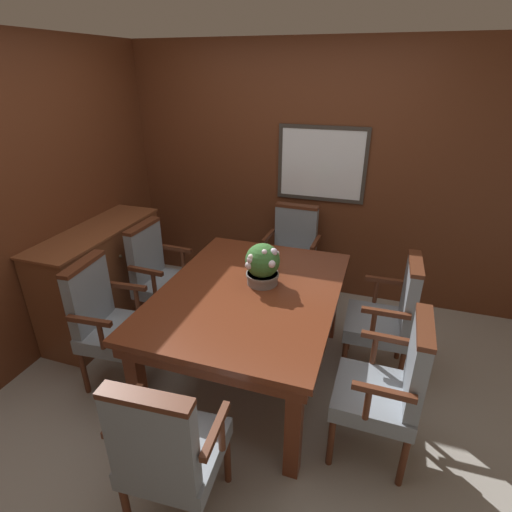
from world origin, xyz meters
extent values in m
plane|color=#A39E93|center=(0.00, 0.00, 0.00)|extent=(14.00, 14.00, 0.00)
cube|color=#5B2D19|center=(0.00, 1.74, 1.23)|extent=(7.20, 0.06, 2.45)
cube|color=white|center=(0.28, 1.70, 1.36)|extent=(0.78, 0.01, 0.64)
cube|color=#38332D|center=(0.28, 1.69, 1.70)|extent=(0.85, 0.02, 0.04)
cube|color=#38332D|center=(0.28, 1.69, 1.02)|extent=(0.85, 0.02, 0.04)
cube|color=#38332D|center=(-0.12, 1.69, 1.36)|extent=(0.04, 0.02, 0.64)
cube|color=#38332D|center=(0.69, 1.69, 1.36)|extent=(0.03, 0.02, 0.64)
cube|color=#5B2D19|center=(-1.69, 0.00, 1.23)|extent=(0.06, 7.20, 2.45)
cube|color=maroon|center=(-0.44, -0.52, 0.36)|extent=(0.09, 0.09, 0.72)
cube|color=maroon|center=(0.58, -0.52, 0.36)|extent=(0.09, 0.09, 0.72)
cube|color=maroon|center=(-0.44, 0.91, 0.36)|extent=(0.09, 0.09, 0.72)
cube|color=maroon|center=(0.58, 0.91, 0.36)|extent=(0.09, 0.09, 0.72)
cube|color=maroon|center=(0.07, 0.20, 0.68)|extent=(1.17, 1.57, 0.09)
cube|color=maroon|center=(0.07, 0.20, 0.75)|extent=(1.23, 1.63, 0.04)
cylinder|color=#562B19|center=(0.24, -0.69, 0.18)|extent=(0.04, 0.04, 0.37)
cylinder|color=#562B19|center=(-0.16, -0.71, 0.18)|extent=(0.04, 0.04, 0.37)
cylinder|color=#562B19|center=(-0.13, -1.12, 0.18)|extent=(0.04, 0.04, 0.37)
cube|color=gray|center=(0.06, -0.90, 0.42)|extent=(0.49, 0.50, 0.11)
cube|color=gray|center=(0.07, -1.10, 0.72)|extent=(0.42, 0.11, 0.48)
cube|color=#562B19|center=(0.07, -1.10, 0.97)|extent=(0.42, 0.11, 0.03)
cylinder|color=#562B19|center=(0.29, -0.85, 0.58)|extent=(0.04, 0.04, 0.21)
cube|color=#562B19|center=(0.29, -0.92, 0.69)|extent=(0.06, 0.33, 0.04)
cylinder|color=#562B19|center=(-0.18, -0.88, 0.58)|extent=(0.04, 0.04, 0.21)
cube|color=#562B19|center=(-0.18, -0.95, 0.69)|extent=(0.06, 0.33, 0.04)
cylinder|color=#562B19|center=(-0.65, 0.38, 0.18)|extent=(0.04, 0.04, 0.37)
cylinder|color=#562B19|center=(-0.64, 0.78, 0.18)|extent=(0.04, 0.04, 0.37)
cylinder|color=#562B19|center=(-1.06, 0.40, 0.18)|extent=(0.04, 0.04, 0.37)
cylinder|color=#562B19|center=(-1.04, 0.80, 0.18)|extent=(0.04, 0.04, 0.37)
cube|color=gray|center=(-0.85, 0.59, 0.42)|extent=(0.48, 0.47, 0.11)
cube|color=gray|center=(-1.04, 0.60, 0.72)|extent=(0.10, 0.42, 0.48)
cube|color=#562B19|center=(-1.04, 0.60, 0.97)|extent=(0.10, 0.42, 0.03)
cylinder|color=#562B19|center=(-0.82, 0.35, 0.58)|extent=(0.04, 0.04, 0.21)
cube|color=#562B19|center=(-0.89, 0.35, 0.69)|extent=(0.33, 0.05, 0.04)
cylinder|color=#562B19|center=(-0.80, 0.83, 0.58)|extent=(0.04, 0.04, 0.21)
cube|color=#562B19|center=(-0.87, 0.83, 0.69)|extent=(0.33, 0.05, 0.04)
cylinder|color=#562B19|center=(-0.11, 1.15, 0.18)|extent=(0.04, 0.04, 0.37)
cylinder|color=#562B19|center=(0.28, 1.13, 0.18)|extent=(0.04, 0.04, 0.37)
cylinder|color=#562B19|center=(-0.10, 1.55, 0.18)|extent=(0.04, 0.04, 0.37)
cylinder|color=#562B19|center=(0.30, 1.54, 0.18)|extent=(0.04, 0.04, 0.37)
cube|color=gray|center=(0.09, 1.34, 0.42)|extent=(0.47, 0.48, 0.11)
cube|color=gray|center=(0.10, 1.54, 0.72)|extent=(0.42, 0.09, 0.48)
cube|color=#562B19|center=(0.10, 1.54, 0.97)|extent=(0.42, 0.10, 0.03)
cylinder|color=#562B19|center=(-0.15, 1.32, 0.58)|extent=(0.04, 0.04, 0.21)
cube|color=#562B19|center=(-0.15, 1.39, 0.69)|extent=(0.05, 0.33, 0.04)
cylinder|color=#562B19|center=(0.33, 1.30, 0.58)|extent=(0.04, 0.04, 0.21)
cube|color=#562B19|center=(0.33, 1.37, 0.69)|extent=(0.05, 0.33, 0.04)
cylinder|color=#562B19|center=(0.76, 0.76, 0.18)|extent=(0.04, 0.04, 0.37)
cylinder|color=#562B19|center=(0.77, 0.36, 0.18)|extent=(0.04, 0.04, 0.37)
cylinder|color=#562B19|center=(1.17, 0.77, 0.18)|extent=(0.04, 0.04, 0.37)
cylinder|color=#562B19|center=(1.17, 0.37, 0.18)|extent=(0.04, 0.04, 0.37)
cube|color=gray|center=(0.97, 0.57, 0.42)|extent=(0.48, 0.47, 0.11)
cube|color=gray|center=(1.16, 0.57, 0.72)|extent=(0.09, 0.42, 0.48)
cube|color=#562B19|center=(1.16, 0.57, 0.97)|extent=(0.10, 0.42, 0.03)
cylinder|color=#562B19|center=(0.93, 0.80, 0.58)|extent=(0.04, 0.04, 0.21)
cube|color=#562B19|center=(1.00, 0.80, 0.69)|extent=(0.33, 0.04, 0.04)
cylinder|color=#562B19|center=(0.94, 0.33, 0.58)|extent=(0.04, 0.04, 0.21)
cube|color=#562B19|center=(1.01, 0.33, 0.69)|extent=(0.33, 0.04, 0.04)
cylinder|color=#562B19|center=(0.79, 0.01, 0.18)|extent=(0.04, 0.04, 0.37)
cylinder|color=#562B19|center=(0.78, -0.39, 0.18)|extent=(0.04, 0.04, 0.37)
cylinder|color=#562B19|center=(1.20, 0.00, 0.18)|extent=(0.04, 0.04, 0.37)
cylinder|color=#562B19|center=(1.19, -0.40, 0.18)|extent=(0.04, 0.04, 0.37)
cube|color=gray|center=(0.99, -0.20, 0.42)|extent=(0.48, 0.46, 0.11)
cube|color=gray|center=(1.18, -0.20, 0.72)|extent=(0.09, 0.42, 0.48)
cube|color=#562B19|center=(1.18, -0.20, 0.97)|extent=(0.10, 0.42, 0.03)
cylinder|color=#562B19|center=(0.96, 0.04, 0.58)|extent=(0.04, 0.04, 0.21)
cube|color=#562B19|center=(1.03, 0.04, 0.69)|extent=(0.33, 0.04, 0.04)
cylinder|color=#562B19|center=(0.95, -0.43, 0.58)|extent=(0.04, 0.04, 0.21)
cube|color=#562B19|center=(1.02, -0.43, 0.69)|extent=(0.33, 0.04, 0.04)
cylinder|color=#562B19|center=(-0.61, -0.33, 0.18)|extent=(0.04, 0.04, 0.37)
cylinder|color=#562B19|center=(-0.64, 0.07, 0.18)|extent=(0.04, 0.04, 0.37)
cylinder|color=#562B19|center=(-1.02, -0.36, 0.18)|extent=(0.04, 0.04, 0.37)
cylinder|color=#562B19|center=(-1.05, 0.04, 0.18)|extent=(0.04, 0.04, 0.37)
cube|color=gray|center=(-0.83, -0.14, 0.42)|extent=(0.50, 0.49, 0.11)
cube|color=gray|center=(-1.02, -0.16, 0.72)|extent=(0.11, 0.43, 0.48)
cube|color=#562B19|center=(-1.02, -0.16, 0.97)|extent=(0.12, 0.43, 0.03)
cylinder|color=#562B19|center=(-0.78, -0.38, 0.58)|extent=(0.04, 0.04, 0.21)
cube|color=#562B19|center=(-0.85, -0.38, 0.69)|extent=(0.33, 0.06, 0.04)
cylinder|color=#562B19|center=(-0.82, 0.09, 0.58)|extent=(0.04, 0.04, 0.21)
cube|color=#562B19|center=(-0.89, 0.09, 0.69)|extent=(0.33, 0.06, 0.04)
cylinder|color=gray|center=(0.13, 0.32, 0.81)|extent=(0.22, 0.22, 0.08)
cylinder|color=gray|center=(0.13, 0.32, 0.84)|extent=(0.24, 0.24, 0.02)
sphere|color=#387033|center=(0.13, 0.32, 0.95)|extent=(0.25, 0.25, 0.25)
sphere|color=silver|center=(0.20, 0.41, 0.97)|extent=(0.05, 0.05, 0.05)
sphere|color=silver|center=(0.22, 0.25, 0.97)|extent=(0.05, 0.05, 0.05)
sphere|color=silver|center=(0.16, 0.26, 1.05)|extent=(0.04, 0.04, 0.04)
sphere|color=silver|center=(0.03, 0.38, 0.99)|extent=(0.04, 0.04, 0.04)
sphere|color=silver|center=(0.06, 0.22, 0.95)|extent=(0.06, 0.06, 0.06)
sphere|color=silver|center=(0.21, 0.31, 1.04)|extent=(0.06, 0.06, 0.06)
sphere|color=silver|center=(0.21, 0.40, 0.99)|extent=(0.04, 0.04, 0.04)
sphere|color=silver|center=(0.07, 0.23, 0.99)|extent=(0.05, 0.05, 0.05)
sphere|color=silver|center=(0.07, 0.23, 1.01)|extent=(0.04, 0.04, 0.04)
cube|color=brown|center=(-1.44, 0.48, 0.46)|extent=(0.43, 1.29, 0.91)
cube|color=brown|center=(-1.44, 0.48, 0.92)|extent=(0.44, 1.32, 0.02)
sphere|color=#4C422D|center=(-1.22, 0.48, 0.71)|extent=(0.03, 0.03, 0.03)
sphere|color=#4C422D|center=(-1.22, 0.19, 0.37)|extent=(0.03, 0.03, 0.03)
sphere|color=#4C422D|center=(-1.22, 0.77, 0.37)|extent=(0.03, 0.03, 0.03)
camera|label=1|loc=(0.88, -2.11, 2.20)|focal=28.00mm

